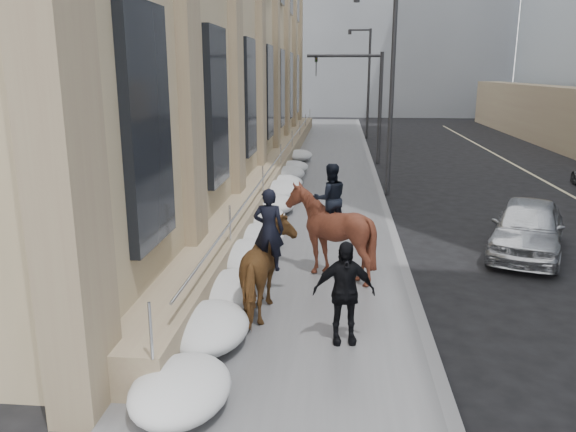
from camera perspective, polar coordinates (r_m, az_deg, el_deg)
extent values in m
plane|color=black|center=(10.59, -0.15, -13.81)|extent=(140.00, 140.00, 0.00)
cube|color=#4E4E50|center=(19.92, 2.59, 0.09)|extent=(5.00, 80.00, 0.12)
cube|color=slate|center=(19.98, 10.12, -0.08)|extent=(0.24, 80.00, 0.12)
cube|color=#866F57|center=(29.80, -0.79, 5.71)|extent=(1.10, 44.00, 0.90)
cylinder|color=silver|center=(29.63, 0.07, 7.42)|extent=(0.06, 42.00, 0.06)
cube|color=black|center=(22.59, -3.91, 11.90)|extent=(0.20, 2.20, 4.50)
cube|color=gray|center=(81.72, 0.50, 18.04)|extent=(24.00, 12.00, 20.00)
cylinder|color=#2D2D30|center=(23.38, 10.47, 11.79)|extent=(0.18, 0.18, 8.00)
cylinder|color=#2D2D30|center=(43.33, 8.19, 13.04)|extent=(0.18, 0.18, 8.00)
cube|color=#2D2D30|center=(43.39, 7.28, 18.23)|extent=(1.60, 0.15, 0.12)
cylinder|color=#2D2D30|center=(43.36, 6.30, 18.06)|extent=(0.24, 0.24, 0.30)
cylinder|color=#2D2D30|center=(31.41, 9.33, 10.66)|extent=(0.20, 0.20, 6.00)
cylinder|color=#2D2D30|center=(31.28, 5.74, 15.89)|extent=(4.00, 0.16, 0.16)
imported|color=black|center=(31.31, 2.88, 15.03)|extent=(0.18, 0.22, 1.10)
ellipsoid|color=silver|center=(10.60, -8.13, -11.14)|extent=(1.50, 2.10, 0.68)
ellipsoid|color=silver|center=(14.22, -4.24, -4.15)|extent=(1.60, 2.20, 0.72)
ellipsoid|color=silver|center=(18.03, -2.47, -0.21)|extent=(1.40, 2.00, 0.64)
ellipsoid|color=silver|center=(21.87, -0.67, 2.59)|extent=(1.70, 2.30, 0.76)
ellipsoid|color=silver|center=(25.79, 0.03, 4.32)|extent=(1.50, 2.10, 0.66)
imported|color=#523418|center=(11.56, -2.04, -5.44)|extent=(1.05, 2.28, 1.92)
imported|color=black|center=(11.46, -1.98, -1.40)|extent=(0.63, 0.42, 1.72)
imported|color=#3E1B11|center=(13.65, 4.21, -1.59)|extent=(2.31, 2.46, 2.25)
imported|color=black|center=(13.60, 4.29, 1.78)|extent=(0.99, 0.86, 1.72)
imported|color=black|center=(10.41, 5.70, -7.72)|extent=(1.20, 0.62, 1.95)
imported|color=#B8BCC1|center=(17.11, 23.16, -1.04)|extent=(3.33, 4.92, 1.55)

